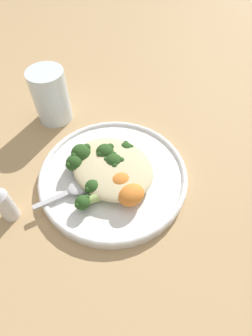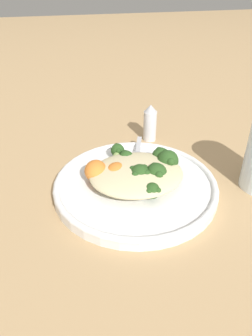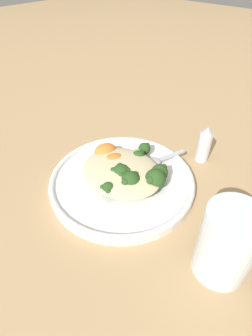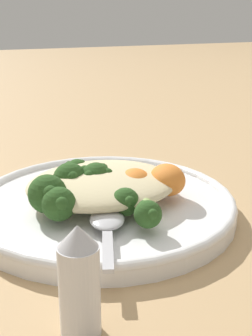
{
  "view_description": "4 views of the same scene",
  "coord_description": "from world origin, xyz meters",
  "px_view_note": "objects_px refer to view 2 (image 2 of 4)",
  "views": [
    {
      "loc": [
        -0.21,
        0.19,
        0.42
      ],
      "look_at": [
        -0.01,
        -0.01,
        0.04
      ],
      "focal_mm": 28.0,
      "sensor_mm": 36.0,
      "label": 1
    },
    {
      "loc": [
        -0.11,
        -0.45,
        0.35
      ],
      "look_at": [
        -0.01,
        0.01,
        0.04
      ],
      "focal_mm": 35.0,
      "sensor_mm": 36.0,
      "label": 2
    },
    {
      "loc": [
        0.26,
        -0.27,
        0.37
      ],
      "look_at": [
        0.02,
        -0.01,
        0.06
      ],
      "focal_mm": 28.0,
      "sensor_mm": 36.0,
      "label": 3
    },
    {
      "loc": [
        0.14,
        0.44,
        0.22
      ],
      "look_at": [
        -0.01,
        0.02,
        0.06
      ],
      "focal_mm": 50.0,
      "sensor_mm": 36.0,
      "label": 4
    }
  ],
  "objects_px": {
    "broccoli_stalk_5": "(122,164)",
    "broccoli_stalk_2": "(149,174)",
    "sweet_potato_chunk_0": "(96,171)",
    "sweet_potato_chunk_1": "(116,172)",
    "plate": "(135,185)",
    "broccoli_stalk_4": "(153,160)",
    "broccoli_stalk_3": "(158,164)",
    "spoon": "(137,156)",
    "salt_shaker": "(150,123)",
    "broccoli_stalk_6": "(116,159)",
    "broccoli_stalk_0": "(139,186)",
    "broccoli_stalk_1": "(134,175)",
    "quinoa_mound": "(137,175)"
  },
  "relations": [
    {
      "from": "broccoli_stalk_5",
      "to": "broccoli_stalk_2",
      "type": "bearing_deg",
      "value": -106.83
    },
    {
      "from": "sweet_potato_chunk_0",
      "to": "sweet_potato_chunk_1",
      "type": "xyz_separation_m",
      "value": [
        0.03,
        -0.01,
        -0.0
      ]
    },
    {
      "from": "broccoli_stalk_2",
      "to": "sweet_potato_chunk_0",
      "type": "height_order",
      "value": "broccoli_stalk_2"
    },
    {
      "from": "plate",
      "to": "broccoli_stalk_2",
      "type": "distance_m",
      "value": 0.03
    },
    {
      "from": "plate",
      "to": "broccoli_stalk_4",
      "type": "bearing_deg",
      "value": 40.98
    },
    {
      "from": "broccoli_stalk_3",
      "to": "spoon",
      "type": "relative_size",
      "value": 1.15
    },
    {
      "from": "broccoli_stalk_2",
      "to": "sweet_potato_chunk_1",
      "type": "relative_size",
      "value": 2.21
    },
    {
      "from": "broccoli_stalk_3",
      "to": "broccoli_stalk_5",
      "type": "height_order",
      "value": "broccoli_stalk_3"
    },
    {
      "from": "salt_shaker",
      "to": "broccoli_stalk_2",
      "type": "bearing_deg",
      "value": -105.98
    },
    {
      "from": "broccoli_stalk_3",
      "to": "broccoli_stalk_6",
      "type": "height_order",
      "value": "broccoli_stalk_3"
    },
    {
      "from": "broccoli_stalk_3",
      "to": "broccoli_stalk_6",
      "type": "distance_m",
      "value": 0.08
    },
    {
      "from": "broccoli_stalk_6",
      "to": "salt_shaker",
      "type": "distance_m",
      "value": 0.16
    },
    {
      "from": "broccoli_stalk_0",
      "to": "broccoli_stalk_1",
      "type": "distance_m",
      "value": 0.03
    },
    {
      "from": "broccoli_stalk_1",
      "to": "broccoli_stalk_4",
      "type": "bearing_deg",
      "value": 62.23
    },
    {
      "from": "broccoli_stalk_0",
      "to": "broccoli_stalk_6",
      "type": "height_order",
      "value": "same"
    },
    {
      "from": "quinoa_mound",
      "to": "broccoli_stalk_1",
      "type": "xyz_separation_m",
      "value": [
        -0.0,
        -0.0,
        0.0
      ]
    },
    {
      "from": "plate",
      "to": "broccoli_stalk_3",
      "type": "relative_size",
      "value": 2.22
    },
    {
      "from": "plate",
      "to": "broccoli_stalk_6",
      "type": "relative_size",
      "value": 2.64
    },
    {
      "from": "plate",
      "to": "spoon",
      "type": "distance_m",
      "value": 0.08
    },
    {
      "from": "plate",
      "to": "sweet_potato_chunk_1",
      "type": "bearing_deg",
      "value": 161.08
    },
    {
      "from": "broccoli_stalk_0",
      "to": "sweet_potato_chunk_1",
      "type": "relative_size",
      "value": 2.04
    },
    {
      "from": "broccoli_stalk_6",
      "to": "spoon",
      "type": "relative_size",
      "value": 0.97
    },
    {
      "from": "quinoa_mound",
      "to": "salt_shaker",
      "type": "distance_m",
      "value": 0.2
    },
    {
      "from": "broccoli_stalk_2",
      "to": "sweet_potato_chunk_0",
      "type": "xyz_separation_m",
      "value": [
        -0.09,
        0.03,
        0.0
      ]
    },
    {
      "from": "plate",
      "to": "spoon",
      "type": "xyz_separation_m",
      "value": [
        0.02,
        0.07,
        0.01
      ]
    },
    {
      "from": "broccoli_stalk_5",
      "to": "sweet_potato_chunk_0",
      "type": "relative_size",
      "value": 1.75
    },
    {
      "from": "broccoli_stalk_2",
      "to": "salt_shaker",
      "type": "bearing_deg",
      "value": 89.86
    },
    {
      "from": "broccoli_stalk_6",
      "to": "sweet_potato_chunk_1",
      "type": "distance_m",
      "value": 0.05
    },
    {
      "from": "broccoli_stalk_4",
      "to": "salt_shaker",
      "type": "relative_size",
      "value": 1.45
    },
    {
      "from": "broccoli_stalk_2",
      "to": "broccoli_stalk_3",
      "type": "height_order",
      "value": "broccoli_stalk_3"
    },
    {
      "from": "broccoli_stalk_5",
      "to": "salt_shaker",
      "type": "relative_size",
      "value": 1.01
    },
    {
      "from": "broccoli_stalk_5",
      "to": "broccoli_stalk_6",
      "type": "height_order",
      "value": "broccoli_stalk_5"
    },
    {
      "from": "broccoli_stalk_1",
      "to": "broccoli_stalk_5",
      "type": "height_order",
      "value": "broccoli_stalk_1"
    },
    {
      "from": "broccoli_stalk_5",
      "to": "sweet_potato_chunk_0",
      "type": "xyz_separation_m",
      "value": [
        -0.05,
        -0.02,
        0.0
      ]
    },
    {
      "from": "broccoli_stalk_2",
      "to": "spoon",
      "type": "distance_m",
      "value": 0.08
    },
    {
      "from": "quinoa_mound",
      "to": "broccoli_stalk_6",
      "type": "relative_size",
      "value": 1.5
    },
    {
      "from": "broccoli_stalk_1",
      "to": "broccoli_stalk_3",
      "type": "distance_m",
      "value": 0.05
    },
    {
      "from": "quinoa_mound",
      "to": "broccoli_stalk_5",
      "type": "height_order",
      "value": "same"
    },
    {
      "from": "broccoli_stalk_4",
      "to": "spoon",
      "type": "xyz_separation_m",
      "value": [
        -0.02,
        0.04,
        -0.01
      ]
    },
    {
      "from": "broccoli_stalk_0",
      "to": "broccoli_stalk_2",
      "type": "relative_size",
      "value": 0.92
    },
    {
      "from": "broccoli_stalk_2",
      "to": "broccoli_stalk_3",
      "type": "relative_size",
      "value": 0.78
    },
    {
      "from": "plate",
      "to": "broccoli_stalk_4",
      "type": "distance_m",
      "value": 0.06
    },
    {
      "from": "salt_shaker",
      "to": "broccoli_stalk_3",
      "type": "bearing_deg",
      "value": -100.44
    },
    {
      "from": "broccoli_stalk_6",
      "to": "broccoli_stalk_5",
      "type": "bearing_deg",
      "value": -141.81
    },
    {
      "from": "broccoli_stalk_3",
      "to": "broccoli_stalk_4",
      "type": "distance_m",
      "value": 0.02
    },
    {
      "from": "sweet_potato_chunk_1",
      "to": "spoon",
      "type": "height_order",
      "value": "sweet_potato_chunk_1"
    },
    {
      "from": "sweet_potato_chunk_0",
      "to": "salt_shaker",
      "type": "height_order",
      "value": "salt_shaker"
    },
    {
      "from": "sweet_potato_chunk_0",
      "to": "spoon",
      "type": "bearing_deg",
      "value": 31.95
    },
    {
      "from": "quinoa_mound",
      "to": "broccoli_stalk_2",
      "type": "distance_m",
      "value": 0.02
    },
    {
      "from": "plate",
      "to": "salt_shaker",
      "type": "relative_size",
      "value": 3.43
    }
  ]
}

